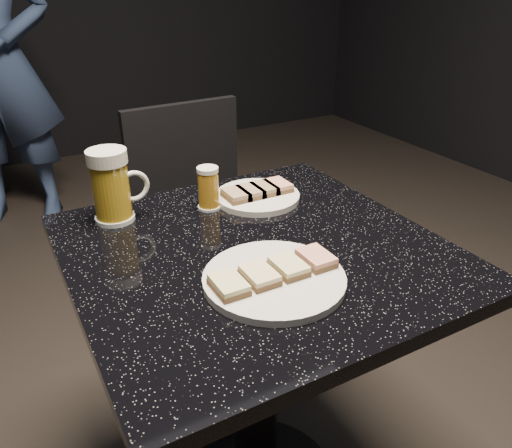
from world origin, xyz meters
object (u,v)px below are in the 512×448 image
object	(u,v)px
table	(256,343)
beer_mug	(112,186)
plate_small	(257,197)
beer_tumbler	(208,188)
chair	(202,222)
plate_large	(274,279)

from	to	relation	value
table	beer_mug	world-z (taller)	beer_mug
plate_small	table	world-z (taller)	plate_small
table	beer_tumbler	world-z (taller)	beer_tumbler
beer_mug	chair	bearing A→B (deg)	46.47
plate_large	beer_mug	bearing A→B (deg)	114.94
beer_tumbler	chair	bearing A→B (deg)	70.45
plate_large	plate_small	size ratio (longest dim) A/B	1.25
plate_small	chair	distance (m)	0.49
beer_mug	beer_tumbler	world-z (taller)	beer_mug
plate_large	plate_small	bearing A→B (deg)	65.60
beer_mug	beer_tumbler	xyz separation A→B (m)	(0.20, -0.04, -0.03)
chair	beer_tumbler	bearing A→B (deg)	-109.55
plate_large	plate_small	world-z (taller)	same
chair	plate_small	bearing A→B (deg)	-93.41
table	beer_mug	size ratio (longest dim) A/B	4.75
beer_tumbler	plate_small	bearing A→B (deg)	-5.41
table	beer_mug	xyz separation A→B (m)	(-0.21, 0.25, 0.32)
plate_large	beer_mug	distance (m)	0.42
beer_mug	chair	size ratio (longest dim) A/B	0.18
table	beer_mug	bearing A→B (deg)	129.66
beer_tumbler	beer_mug	bearing A→B (deg)	167.84
beer_mug	plate_large	bearing A→B (deg)	-65.06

